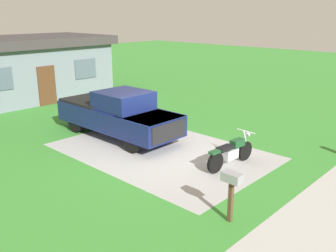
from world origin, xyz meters
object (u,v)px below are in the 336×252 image
object	(u,v)px
motorcycle	(231,152)
neighbor_house	(23,67)
pickup_truck	(117,113)
mailbox	(232,184)

from	to	relation	value
motorcycle	neighbor_house	size ratio (longest dim) A/B	0.23
pickup_truck	mailbox	world-z (taller)	pickup_truck
motorcycle	pickup_truck	distance (m)	5.17
motorcycle	neighbor_house	bearing A→B (deg)	88.74
motorcycle	pickup_truck	bearing A→B (deg)	96.07
mailbox	pickup_truck	bearing A→B (deg)	71.76
motorcycle	mailbox	distance (m)	3.47
pickup_truck	mailbox	bearing A→B (deg)	-108.24
motorcycle	neighbor_house	world-z (taller)	neighbor_house
neighbor_house	pickup_truck	bearing A→B (deg)	-95.23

